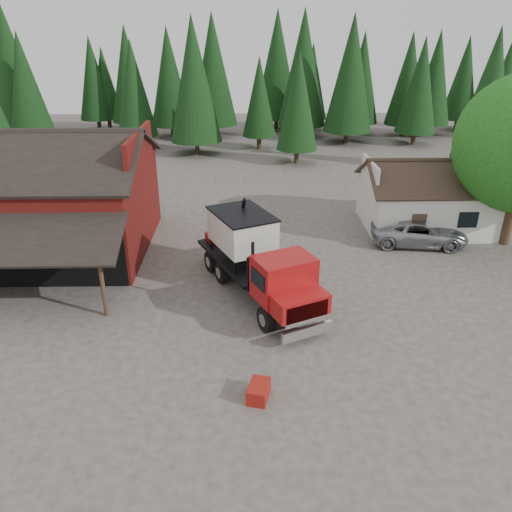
{
  "coord_description": "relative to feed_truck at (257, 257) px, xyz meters",
  "views": [
    {
      "loc": [
        0.94,
        -18.09,
        12.42
      ],
      "look_at": [
        1.47,
        4.65,
        1.8
      ],
      "focal_mm": 35.0,
      "sensor_mm": 36.0,
      "label": 1
    }
  ],
  "objects": [
    {
      "name": "feed_truck",
      "position": [
        0.0,
        0.0,
        0.0
      ],
      "size": [
        6.42,
        9.89,
        4.38
      ],
      "rotation": [
        0.0,
        0.0,
        0.43
      ],
      "color": "black",
      "rests_on": "ground"
    },
    {
      "name": "near_pine_d",
      "position": [
        -5.48,
        29.97,
        5.34
      ],
      "size": [
        5.28,
        5.28,
        13.4
      ],
      "color": "#382619",
      "rests_on": "ground"
    },
    {
      "name": "near_pine_c",
      "position": [
        20.52,
        21.97,
        4.84
      ],
      "size": [
        4.84,
        4.84,
        12.4
      ],
      "color": "#382619",
      "rests_on": "ground"
    },
    {
      "name": "equip_box",
      "position": [
        -0.11,
        -7.8,
        -1.75
      ],
      "size": [
        0.96,
        1.24,
        0.6
      ],
      "primitive_type": "cube",
      "rotation": [
        0.0,
        0.0,
        -0.26
      ],
      "color": "maroon",
      "rests_on": "ground"
    },
    {
      "name": "ground",
      "position": [
        -1.48,
        -4.03,
        -2.05
      ],
      "size": [
        120.0,
        120.0,
        0.0
      ],
      "primitive_type": "plane",
      "color": "#4B433B",
      "rests_on": "ground"
    },
    {
      "name": "silver_car",
      "position": [
        10.13,
        5.97,
        -1.25
      ],
      "size": [
        6.06,
        3.36,
        1.61
      ],
      "primitive_type": "imported",
      "rotation": [
        0.0,
        0.0,
        1.45
      ],
      "color": "#9B9EA3",
      "rests_on": "ground"
    },
    {
      "name": "near_pine_b",
      "position": [
        4.52,
        25.97,
        3.84
      ],
      "size": [
        3.96,
        3.96,
        10.4
      ],
      "color": "#382619",
      "rests_on": "ground"
    },
    {
      "name": "red_barn",
      "position": [
        -12.48,
        5.87,
        0.64
      ],
      "size": [
        12.8,
        13.63,
        7.18
      ],
      "color": "maroon",
      "rests_on": "ground"
    },
    {
      "name": "conifer_backdrop",
      "position": [
        -1.48,
        37.97,
        -2.05
      ],
      "size": [
        76.0,
        16.0,
        16.0
      ],
      "primitive_type": null,
      "color": "black",
      "rests_on": "ground"
    },
    {
      "name": "farmhouse",
      "position": [
        11.52,
        8.97,
        -0.38
      ],
      "size": [
        8.6,
        6.42,
        4.65
      ],
      "color": "silver",
      "rests_on": "ground"
    }
  ]
}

